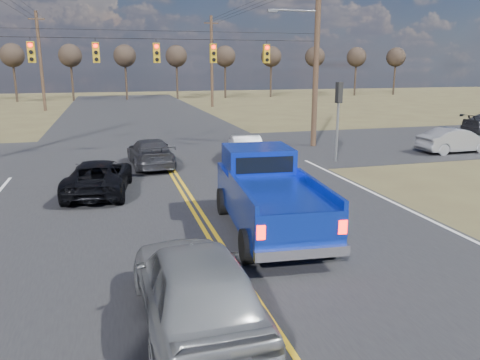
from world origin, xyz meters
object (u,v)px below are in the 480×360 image
object	(u,v)px
silver_suv	(195,285)
cross_car_east_near	(455,140)
pickup_truck	(268,194)
black_suv	(99,177)
white_car_queue	(245,148)
dgrey_car_queue	(150,153)

from	to	relation	value
silver_suv	cross_car_east_near	distance (m)	21.67
pickup_truck	black_suv	xyz separation A→B (m)	(-4.76, 5.54, -0.45)
silver_suv	white_car_queue	size ratio (longest dim) A/B	1.24
pickup_truck	silver_suv	size ratio (longest dim) A/B	1.26
silver_suv	cross_car_east_near	xyz separation A→B (m)	(16.89, 13.57, -0.15)
white_car_queue	cross_car_east_near	size ratio (longest dim) A/B	0.95
white_car_queue	cross_car_east_near	distance (m)	11.73
black_suv	cross_car_east_near	size ratio (longest dim) A/B	1.11
dgrey_car_queue	cross_car_east_near	size ratio (longest dim) A/B	1.10
silver_suv	black_suv	bearing A→B (deg)	-80.98
black_suv	pickup_truck	bearing A→B (deg)	138.32
black_suv	cross_car_east_near	bearing A→B (deg)	-161.81
pickup_truck	black_suv	distance (m)	7.32
silver_suv	cross_car_east_near	bearing A→B (deg)	-142.38
black_suv	white_car_queue	size ratio (longest dim) A/B	1.17
silver_suv	dgrey_car_queue	size ratio (longest dim) A/B	1.07
black_suv	silver_suv	bearing A→B (deg)	107.78
silver_suv	dgrey_car_queue	bearing A→B (deg)	-93.05
silver_suv	black_suv	distance (m)	10.24
silver_suv	cross_car_east_near	world-z (taller)	silver_suv
black_suv	dgrey_car_queue	xyz separation A→B (m)	(2.29, 4.36, 0.02)
silver_suv	dgrey_car_queue	world-z (taller)	silver_suv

